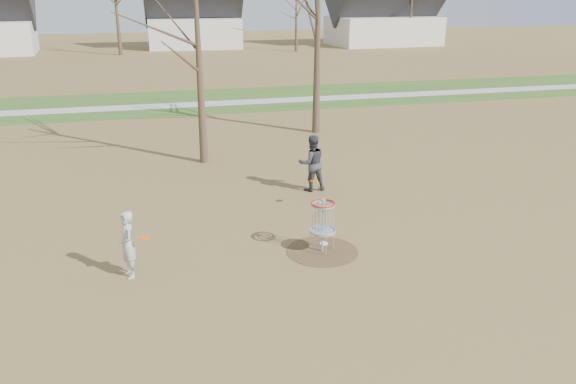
{
  "coord_description": "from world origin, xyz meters",
  "views": [
    {
      "loc": [
        -3.97,
        -12.09,
        6.16
      ],
      "look_at": [
        -0.5,
        1.5,
        1.1
      ],
      "focal_mm": 35.0,
      "sensor_mm": 36.0,
      "label": 1
    }
  ],
  "objects_px": {
    "disc_grounded": "(324,244)",
    "disc_golf_basket": "(323,218)",
    "player_standing": "(128,245)",
    "player_throwing": "(312,163)"
  },
  "relations": [
    {
      "from": "disc_golf_basket",
      "to": "player_throwing",
      "type": "bearing_deg",
      "value": 76.81
    },
    {
      "from": "player_throwing",
      "to": "disc_golf_basket",
      "type": "bearing_deg",
      "value": 73.96
    },
    {
      "from": "player_standing",
      "to": "disc_golf_basket",
      "type": "relative_size",
      "value": 1.16
    },
    {
      "from": "disc_grounded",
      "to": "disc_golf_basket",
      "type": "bearing_deg",
      "value": -113.13
    },
    {
      "from": "player_standing",
      "to": "player_throwing",
      "type": "xyz_separation_m",
      "value": [
        5.68,
        4.6,
        0.14
      ]
    },
    {
      "from": "player_throwing",
      "to": "disc_grounded",
      "type": "relative_size",
      "value": 8.37
    },
    {
      "from": "player_standing",
      "to": "disc_golf_basket",
      "type": "distance_m",
      "value": 4.63
    },
    {
      "from": "disc_grounded",
      "to": "disc_golf_basket",
      "type": "relative_size",
      "value": 0.16
    },
    {
      "from": "player_throwing",
      "to": "disc_golf_basket",
      "type": "xyz_separation_m",
      "value": [
        -1.05,
        -4.46,
        -0.01
      ]
    },
    {
      "from": "player_throwing",
      "to": "disc_golf_basket",
      "type": "height_order",
      "value": "player_throwing"
    }
  ]
}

